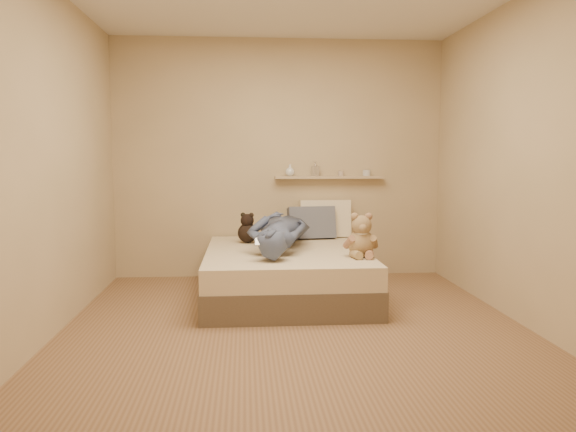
{
  "coord_description": "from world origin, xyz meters",
  "views": [
    {
      "loc": [
        -0.38,
        -4.29,
        1.32
      ],
      "look_at": [
        0.0,
        0.65,
        0.8
      ],
      "focal_mm": 35.0,
      "sensor_mm": 36.0,
      "label": 1
    }
  ],
  "objects": [
    {
      "name": "room",
      "position": [
        0.0,
        0.0,
        1.3
      ],
      "size": [
        3.8,
        3.8,
        3.8
      ],
      "color": "#866345",
      "rests_on": "ground"
    },
    {
      "name": "pillow_grey",
      "position": [
        0.33,
        1.62,
        0.62
      ],
      "size": [
        0.52,
        0.27,
        0.36
      ],
      "primitive_type": "cube",
      "rotation": [
        -0.23,
        0.0,
        0.12
      ],
      "color": "slate",
      "rests_on": "bed"
    },
    {
      "name": "dark_plush",
      "position": [
        -0.36,
        1.39,
        0.58
      ],
      "size": [
        0.2,
        0.2,
        0.31
      ],
      "color": "black",
      "rests_on": "bed"
    },
    {
      "name": "wall_shelf",
      "position": [
        0.55,
        1.84,
        1.1
      ],
      "size": [
        1.2,
        0.12,
        0.03
      ],
      "primitive_type": "cube",
      "color": "tan",
      "rests_on": "wall_back"
    },
    {
      "name": "shelf_bottles",
      "position": [
        0.39,
        1.84,
        1.18
      ],
      "size": [
        0.96,
        0.14,
        0.16
      ],
      "color": "white",
      "rests_on": "wall_shelf"
    },
    {
      "name": "pillow_cream",
      "position": [
        0.49,
        1.76,
        0.65
      ],
      "size": [
        0.55,
        0.21,
        0.42
      ],
      "primitive_type": "cube",
      "rotation": [
        -0.11,
        0.0,
        0.01
      ],
      "color": "beige",
      "rests_on": "bed"
    },
    {
      "name": "person",
      "position": [
        -0.06,
        0.98,
        0.63
      ],
      "size": [
        0.8,
        1.57,
        0.36
      ],
      "primitive_type": "imported",
      "rotation": [
        0.0,
        0.0,
        2.96
      ],
      "color": "#424968",
      "rests_on": "bed"
    },
    {
      "name": "game_console",
      "position": [
        -0.2,
        0.34,
        0.62
      ],
      "size": [
        0.19,
        0.09,
        0.06
      ],
      "color": "#ACAFB3",
      "rests_on": "bed"
    },
    {
      "name": "teddy_bear",
      "position": [
        0.63,
        0.5,
        0.61
      ],
      "size": [
        0.32,
        0.31,
        0.39
      ],
      "color": "tan",
      "rests_on": "bed"
    },
    {
      "name": "bed",
      "position": [
        0.0,
        0.93,
        0.22
      ],
      "size": [
        1.5,
        1.9,
        0.45
      ],
      "color": "brown",
      "rests_on": "floor"
    }
  ]
}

